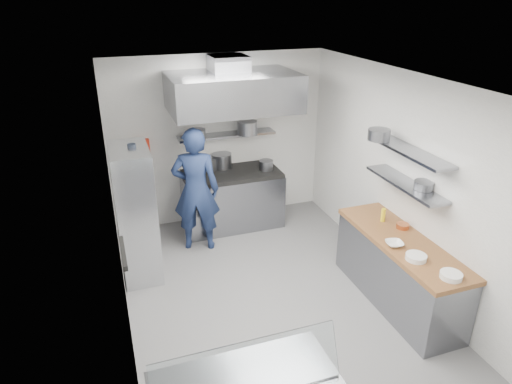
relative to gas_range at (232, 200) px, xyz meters
name	(u,v)px	position (x,y,z in m)	size (l,w,h in m)	color
floor	(271,296)	(-0.10, -2.10, -0.45)	(5.00, 5.00, 0.00)	slate
ceiling	(274,81)	(-0.10, -2.10, 2.35)	(5.00, 5.00, 0.00)	silver
wall_back	(219,140)	(-0.10, 0.40, 0.95)	(3.60, 0.02, 2.80)	white
wall_front	(397,339)	(-0.10, -4.60, 0.95)	(3.60, 0.02, 2.80)	white
wall_left	(116,223)	(-1.90, -2.10, 0.95)	(5.00, 0.02, 2.80)	white
wall_right	(401,181)	(1.70, -2.10, 0.95)	(5.00, 0.02, 2.80)	white
gas_range	(232,200)	(0.00, 0.00, 0.00)	(1.60, 0.80, 0.90)	gray
cooktop	(232,174)	(0.00, 0.00, 0.48)	(1.57, 0.78, 0.06)	black
stock_pot_left	(210,163)	(-0.30, 0.26, 0.61)	(0.29, 0.29, 0.20)	slate
stock_pot_mid	(222,161)	(-0.10, 0.26, 0.63)	(0.33, 0.33, 0.24)	slate
stock_pot_right	(266,165)	(0.57, -0.08, 0.59)	(0.23, 0.23, 0.16)	slate
over_range_shelf	(227,135)	(0.00, 0.24, 1.07)	(1.60, 0.30, 0.04)	gray
shelf_pot_a	(196,135)	(-0.55, 0.03, 1.18)	(0.29, 0.29, 0.18)	slate
shelf_pot_b	(247,128)	(0.31, 0.09, 1.20)	(0.32, 0.32, 0.22)	slate
extractor_hood	(233,92)	(0.00, -0.18, 1.85)	(1.90, 1.15, 0.55)	gray
hood_duct	(228,64)	(0.00, 0.05, 2.23)	(0.55, 0.55, 0.24)	slate
red_firebox	(142,148)	(-1.35, 0.34, 0.97)	(0.22, 0.10, 0.26)	red
chef	(196,190)	(-0.71, -0.53, 0.51)	(0.70, 0.46, 1.92)	navy
wire_rack	(136,213)	(-1.63, -0.94, 0.48)	(0.50, 0.90, 1.85)	silver
rack_bin_a	(138,227)	(-1.63, -1.12, 0.35)	(0.15, 0.18, 0.17)	white
rack_bin_b	(131,181)	(-1.63, -0.71, 0.85)	(0.13, 0.17, 0.15)	yellow
rack_jar	(132,151)	(-1.58, -0.91, 1.35)	(0.11, 0.11, 0.18)	black
knife_strip	(123,253)	(-1.88, -3.00, 1.10)	(0.04, 0.55, 0.05)	black
prep_counter_base	(398,273)	(1.38, -2.70, -0.03)	(0.62, 2.00, 0.84)	gray
prep_counter_top	(402,242)	(1.38, -2.70, 0.42)	(0.65, 2.04, 0.06)	brown
plate_stack_a	(451,276)	(1.37, -3.55, 0.48)	(0.23, 0.23, 0.06)	white
plate_stack_b	(416,257)	(1.25, -3.12, 0.48)	(0.24, 0.24, 0.06)	white
copper_pan	(403,226)	(1.56, -2.44, 0.48)	(0.16, 0.16, 0.06)	#C66737
squeeze_bottle	(383,215)	(1.42, -2.20, 0.54)	(0.06, 0.06, 0.18)	yellow
mixing_bowl	(394,244)	(1.20, -2.78, 0.48)	(0.21, 0.21, 0.05)	white
wall_shelf_lower	(405,184)	(1.54, -2.40, 1.05)	(0.30, 1.30, 0.04)	gray
wall_shelf_upper	(410,152)	(1.54, -2.40, 1.47)	(0.30, 1.30, 0.04)	gray
shelf_pot_c	(424,185)	(1.61, -2.64, 1.12)	(0.23, 0.23, 0.10)	slate
shelf_pot_d	(379,135)	(1.40, -1.93, 1.56)	(0.28, 0.28, 0.14)	slate
display_glass	(249,370)	(-1.10, -4.22, 0.62)	(1.47, 0.02, 0.45)	silver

